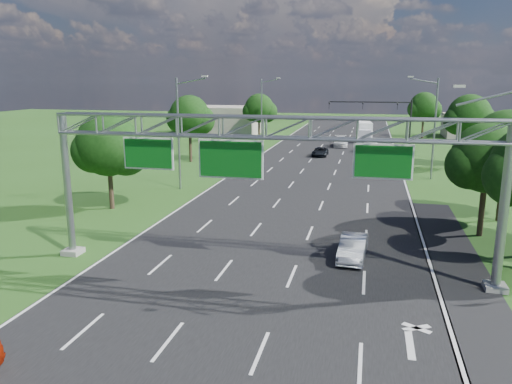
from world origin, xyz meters
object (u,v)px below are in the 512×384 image
(traffic_signal, at_px, (386,112))
(box_truck, at_px, (364,132))
(sign_gantry, at_px, (266,140))
(silver_sedan, at_px, (353,247))

(traffic_signal, xyz_separation_m, box_truck, (-3.20, 7.49, -3.75))
(sign_gantry, xyz_separation_m, box_truck, (3.95, 60.49, -5.48))
(sign_gantry, distance_m, box_truck, 60.87)
(traffic_signal, xyz_separation_m, silver_sedan, (-2.77, -50.19, -4.51))
(silver_sedan, height_order, box_truck, box_truck)
(silver_sedan, xyz_separation_m, box_truck, (-0.43, 57.68, 0.75))
(sign_gantry, relative_size, traffic_signal, 1.92)
(sign_gantry, bearing_deg, box_truck, 86.27)
(sign_gantry, bearing_deg, traffic_signal, 82.32)
(sign_gantry, relative_size, box_truck, 2.95)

